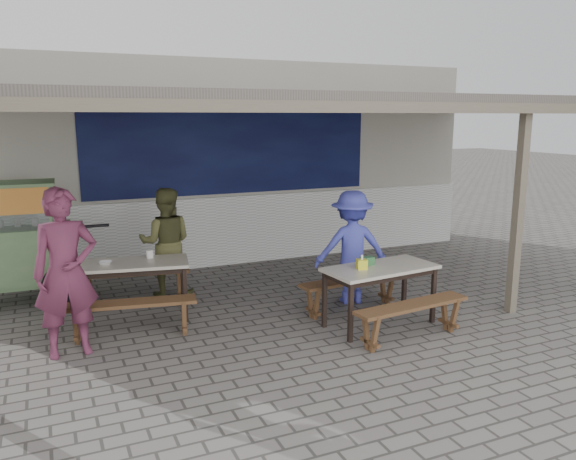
% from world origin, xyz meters
% --- Properties ---
extents(ground, '(60.00, 60.00, 0.00)m').
position_xyz_m(ground, '(0.00, 0.00, 0.00)').
color(ground, '#66625D').
rests_on(ground, ground).
extents(back_wall, '(9.00, 1.28, 3.50)m').
position_xyz_m(back_wall, '(-0.00, 3.58, 1.72)').
color(back_wall, '#AFAC9D').
rests_on(back_wall, ground).
extents(warung_roof, '(9.00, 4.21, 2.81)m').
position_xyz_m(warung_roof, '(0.02, 0.90, 2.71)').
color(warung_roof, '#574F4A').
rests_on(warung_roof, ground).
extents(table_left, '(1.50, 0.88, 0.75)m').
position_xyz_m(table_left, '(-2.29, 0.85, 0.67)').
color(table_left, beige).
rests_on(table_left, ground).
extents(bench_left_street, '(1.53, 0.55, 0.45)m').
position_xyz_m(bench_left_street, '(-2.41, 0.19, 0.34)').
color(bench_left_street, brown).
rests_on(bench_left_street, ground).
extents(bench_left_wall, '(1.53, 0.55, 0.45)m').
position_xyz_m(bench_left_wall, '(-2.16, 1.51, 0.34)').
color(bench_left_wall, brown).
rests_on(bench_left_wall, ground).
extents(table_right, '(1.46, 0.80, 0.75)m').
position_xyz_m(table_right, '(0.48, -0.60, 0.67)').
color(table_right, beige).
rests_on(table_right, ground).
extents(bench_right_street, '(1.52, 0.44, 0.45)m').
position_xyz_m(bench_right_street, '(0.55, -1.18, 0.34)').
color(bench_right_street, brown).
rests_on(bench_right_street, ground).
extents(bench_right_wall, '(1.52, 0.44, 0.45)m').
position_xyz_m(bench_right_wall, '(0.42, -0.02, 0.34)').
color(bench_right_wall, brown).
rests_on(bench_right_wall, ground).
extents(vendor_cart, '(2.15, 0.87, 1.69)m').
position_xyz_m(vendor_cart, '(-3.66, 2.09, 0.92)').
color(vendor_cart, '#69885A').
rests_on(vendor_cart, ground).
extents(patron_street_side, '(0.70, 0.49, 1.84)m').
position_xyz_m(patron_street_side, '(-3.08, 0.02, 0.92)').
color(patron_street_side, '#642942').
rests_on(patron_street_side, ground).
extents(patron_wall_side, '(0.90, 0.79, 1.57)m').
position_xyz_m(patron_wall_side, '(-1.68, 1.65, 0.79)').
color(patron_wall_side, brown).
rests_on(patron_wall_side, ground).
extents(patron_right_table, '(1.14, 0.84, 1.57)m').
position_xyz_m(patron_right_table, '(0.61, 0.32, 0.78)').
color(patron_right_table, '#4247B8').
rests_on(patron_right_table, ground).
extents(tissue_box, '(0.15, 0.15, 0.12)m').
position_xyz_m(tissue_box, '(0.22, -0.60, 0.81)').
color(tissue_box, yellow).
rests_on(tissue_box, table_right).
extents(donation_box, '(0.16, 0.11, 0.10)m').
position_xyz_m(donation_box, '(0.37, -0.47, 0.80)').
color(donation_box, '#2E6939').
rests_on(donation_box, table_right).
extents(condiment_jar, '(0.09, 0.09, 0.10)m').
position_xyz_m(condiment_jar, '(-2.02, 0.98, 0.80)').
color(condiment_jar, silver).
rests_on(condiment_jar, table_left).
extents(condiment_bowl, '(0.21, 0.21, 0.04)m').
position_xyz_m(condiment_bowl, '(-2.59, 0.86, 0.77)').
color(condiment_bowl, white).
rests_on(condiment_bowl, table_left).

